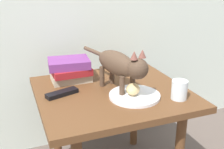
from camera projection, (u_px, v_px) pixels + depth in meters
side_table at (112, 103)px, 1.35m from camera, size 0.70×0.64×0.50m
plate at (135, 96)px, 1.25m from camera, size 0.23×0.23×0.01m
bread_roll at (133, 89)px, 1.24m from camera, size 0.09×0.10×0.05m
cat at (120, 65)px, 1.27m from camera, size 0.16×0.47×0.23m
book_stack at (70, 70)px, 1.42m from camera, size 0.22×0.17×0.12m
candle_jar at (179, 91)px, 1.23m from camera, size 0.07×0.07×0.08m
tv_remote at (62, 93)px, 1.27m from camera, size 0.16×0.09×0.02m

